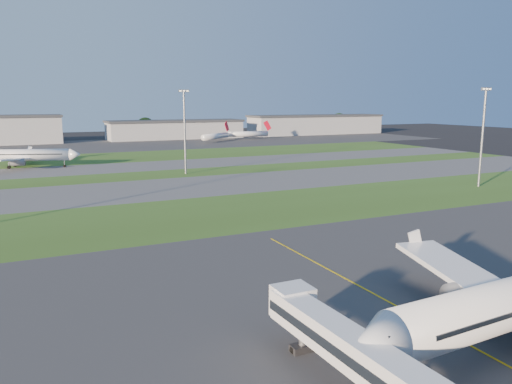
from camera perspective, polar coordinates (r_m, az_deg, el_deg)
ground at (r=55.67m, az=11.56°, el=-13.48°), size 700.00×700.00×0.00m
apron_near at (r=55.67m, az=11.56°, el=-13.47°), size 300.00×70.00×0.01m
grass_strip_a at (r=100.02m, az=-6.58°, el=-2.61°), size 300.00×34.00×0.01m
taxiway_a at (r=131.11m, az=-11.25°, el=0.34°), size 300.00×32.00×0.01m
grass_strip_b at (r=155.19m, az=-13.54°, el=1.78°), size 300.00×18.00×0.01m
taxiway_b at (r=176.60m, az=-15.03°, el=2.72°), size 300.00×26.00×0.01m
grass_strip_c at (r=208.93m, az=-16.69°, el=3.76°), size 300.00×40.00×0.01m
apron_far at (r=268.14m, az=-18.69°, el=5.01°), size 400.00×80.00×0.01m
yellow_line at (r=58.62m, az=15.57°, el=-12.41°), size 0.25×60.00×0.02m
jet_bridge at (r=37.72m, az=13.82°, el=-18.95°), size 4.20×26.90×6.20m
airliner_taxiing at (r=187.02m, az=-25.25°, el=3.81°), size 37.43×31.65×12.18m
mini_jet_near at (r=279.62m, az=-4.62°, el=6.39°), size 23.27×19.41×9.48m
mini_jet_far at (r=298.04m, az=-1.03°, el=6.66°), size 28.57×6.63×9.48m
light_mast_centre at (r=155.59m, az=-8.16°, el=7.47°), size 3.20×0.70×25.80m
light_mast_east at (r=143.22m, az=24.50°, el=6.41°), size 3.20×0.70×25.80m
hangar_east at (r=308.15m, az=-9.18°, el=7.09°), size 81.60×23.00×11.20m
hangar_far_east at (r=349.52m, az=6.89°, el=7.68°), size 96.90×23.00×13.20m
tree_mid_west at (r=307.03m, az=-23.42°, el=6.41°), size 9.90×9.90×10.80m
tree_mid_east at (r=317.85m, az=-12.52°, el=7.29°), size 11.55×11.55×12.60m
tree_east at (r=340.76m, az=0.05°, el=7.61°), size 10.45×10.45×11.40m
tree_far_east at (r=379.36m, az=9.47°, el=7.94°), size 12.65×12.65×13.80m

